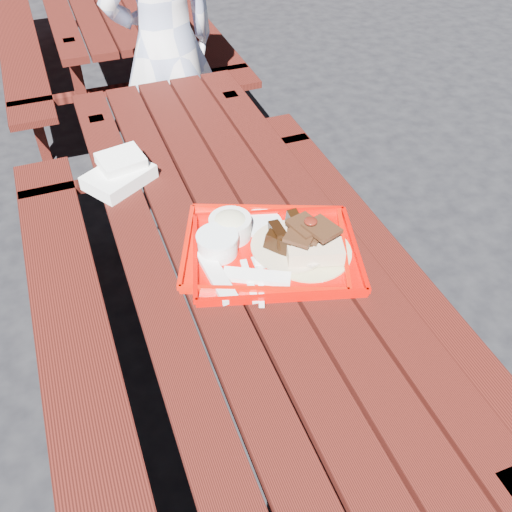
{
  "coord_description": "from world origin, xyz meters",
  "views": [
    {
      "loc": [
        -0.44,
        -1.3,
        1.96
      ],
      "look_at": [
        0.0,
        -0.15,
        0.82
      ],
      "focal_mm": 40.0,
      "sensor_mm": 36.0,
      "label": 1
    }
  ],
  "objects_px": {
    "picnic_table_far": "(101,8)",
    "near_tray": "(275,243)",
    "far_tray": "(262,247)",
    "picnic_table_near": "(240,283)",
    "person": "(166,49)"
  },
  "relations": [
    {
      "from": "near_tray",
      "to": "person",
      "type": "relative_size",
      "value": 0.36
    },
    {
      "from": "picnic_table_near",
      "to": "near_tray",
      "type": "relative_size",
      "value": 4.02
    },
    {
      "from": "picnic_table_far",
      "to": "near_tray",
      "type": "distance_m",
      "value": 2.89
    },
    {
      "from": "picnic_table_far",
      "to": "near_tray",
      "type": "height_order",
      "value": "near_tray"
    },
    {
      "from": "picnic_table_near",
      "to": "person",
      "type": "xyz_separation_m",
      "value": [
        0.11,
        1.36,
        0.27
      ]
    },
    {
      "from": "picnic_table_near",
      "to": "person",
      "type": "relative_size",
      "value": 1.45
    },
    {
      "from": "picnic_table_near",
      "to": "near_tray",
      "type": "xyz_separation_m",
      "value": [
        0.09,
        -0.08,
        0.23
      ]
    },
    {
      "from": "picnic_table_near",
      "to": "picnic_table_far",
      "type": "relative_size",
      "value": 1.0
    },
    {
      "from": "far_tray",
      "to": "picnic_table_near",
      "type": "bearing_deg",
      "value": 123.48
    },
    {
      "from": "picnic_table_near",
      "to": "near_tray",
      "type": "bearing_deg",
      "value": -43.43
    },
    {
      "from": "picnic_table_near",
      "to": "person",
      "type": "height_order",
      "value": "person"
    },
    {
      "from": "person",
      "to": "far_tray",
      "type": "bearing_deg",
      "value": 69.39
    },
    {
      "from": "picnic_table_far",
      "to": "person",
      "type": "relative_size",
      "value": 1.45
    },
    {
      "from": "picnic_table_near",
      "to": "far_tray",
      "type": "distance_m",
      "value": 0.23
    },
    {
      "from": "person",
      "to": "near_tray",
      "type": "bearing_deg",
      "value": 70.95
    }
  ]
}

